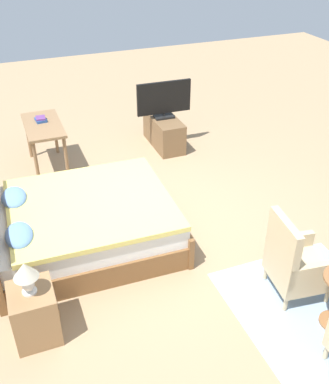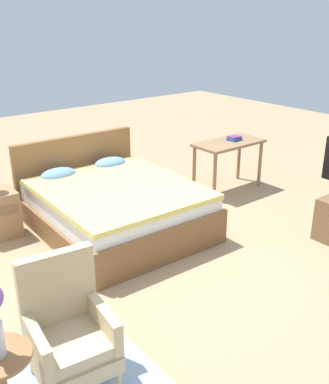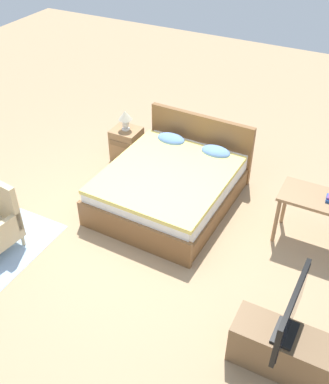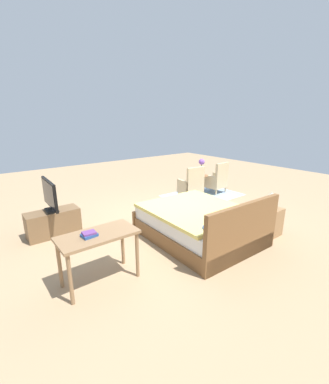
# 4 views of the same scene
# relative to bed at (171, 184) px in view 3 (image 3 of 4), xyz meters

# --- Properties ---
(ground_plane) EXTENTS (16.00, 16.00, 0.00)m
(ground_plane) POSITION_rel_bed_xyz_m (-0.02, -0.92, -0.30)
(ground_plane) COLOR #A38460
(bed) EXTENTS (1.73, 2.10, 0.96)m
(bed) POSITION_rel_bed_xyz_m (0.00, 0.00, 0.00)
(bed) COLOR brown
(bed) RESTS_ON ground_plane
(nightstand) EXTENTS (0.44, 0.41, 0.54)m
(nightstand) POSITION_rel_bed_xyz_m (-1.15, 0.68, -0.03)
(nightstand) COLOR #997047
(nightstand) RESTS_ON ground_plane
(table_lamp) EXTENTS (0.22, 0.22, 0.33)m
(table_lamp) POSITION_rel_bed_xyz_m (-1.15, 0.68, 0.46)
(table_lamp) COLOR silver
(table_lamp) RESTS_ON nightstand
(tv_stand) EXTENTS (0.96, 0.40, 0.50)m
(tv_stand) POSITION_rel_bed_xyz_m (2.12, -1.85, -0.05)
(tv_stand) COLOR brown
(tv_stand) RESTS_ON ground_plane
(tv_flatscreen) EXTENTS (0.21, 0.89, 0.60)m
(tv_flatscreen) POSITION_rel_bed_xyz_m (2.12, -1.85, 0.51)
(tv_flatscreen) COLOR black
(tv_flatscreen) RESTS_ON tv_stand
(vanity_desk) EXTENTS (1.04, 0.52, 0.73)m
(vanity_desk) POSITION_rel_bed_xyz_m (2.03, 0.08, 0.32)
(vanity_desk) COLOR #8E6B47
(vanity_desk) RESTS_ON ground_plane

